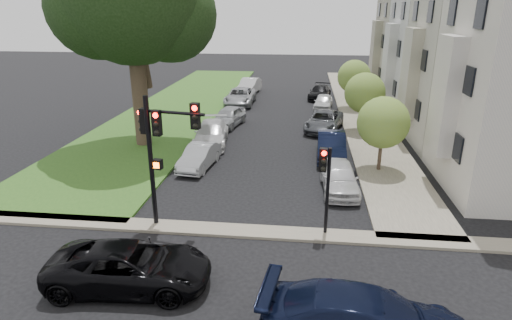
# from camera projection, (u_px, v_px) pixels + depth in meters

# --- Properties ---
(ground) EXTENTS (140.00, 140.00, 0.00)m
(ground) POSITION_uv_depth(u_px,v_px,m) (240.00, 261.00, 15.09)
(ground) COLOR black
(ground) RESTS_ON ground
(grass_strip) EXTENTS (8.00, 44.00, 0.12)m
(grass_strip) POSITION_uv_depth(u_px,v_px,m) (181.00, 106.00, 38.48)
(grass_strip) COLOR #2B541C
(grass_strip) RESTS_ON ground
(sidewalk_right) EXTENTS (3.50, 44.00, 0.12)m
(sidewalk_right) POSITION_uv_depth(u_px,v_px,m) (359.00, 110.00, 36.79)
(sidewalk_right) COLOR #6D6557
(sidewalk_right) RESTS_ON ground
(sidewalk_cross) EXTENTS (60.00, 1.00, 0.12)m
(sidewalk_cross) POSITION_uv_depth(u_px,v_px,m) (247.00, 231.00, 16.94)
(sidewalk_cross) COLOR #6D6557
(sidewalk_cross) RESTS_ON ground
(house_b) EXTENTS (7.70, 7.55, 15.97)m
(house_b) POSITION_uv_depth(u_px,v_px,m) (479.00, 33.00, 25.91)
(house_b) COLOR gray
(house_b) RESTS_ON ground
(house_c) EXTENTS (7.70, 7.55, 15.97)m
(house_c) POSITION_uv_depth(u_px,v_px,m) (443.00, 28.00, 32.93)
(house_c) COLOR silver
(house_c) RESTS_ON ground
(house_d) EXTENTS (7.70, 7.55, 15.97)m
(house_d) POSITION_uv_depth(u_px,v_px,m) (419.00, 24.00, 39.94)
(house_d) COLOR gray
(house_d) RESTS_ON ground
(small_tree_a) EXTENTS (2.74, 2.74, 4.11)m
(small_tree_a) POSITION_uv_depth(u_px,v_px,m) (383.00, 123.00, 22.39)
(small_tree_a) COLOR #362A22
(small_tree_a) RESTS_ON ground
(small_tree_b) EXTENTS (2.82, 2.82, 4.23)m
(small_tree_b) POSITION_uv_depth(u_px,v_px,m) (365.00, 93.00, 29.65)
(small_tree_b) COLOR #362A22
(small_tree_b) RESTS_ON ground
(small_tree_c) EXTENTS (2.84, 2.84, 4.26)m
(small_tree_c) POSITION_uv_depth(u_px,v_px,m) (354.00, 77.00, 36.50)
(small_tree_c) COLOR #362A22
(small_tree_c) RESTS_ON ground
(traffic_signal_main) EXTENTS (2.63, 0.70, 5.37)m
(traffic_signal_main) POSITION_uv_depth(u_px,v_px,m) (160.00, 139.00, 16.30)
(traffic_signal_main) COLOR black
(traffic_signal_main) RESTS_ON ground
(traffic_signal_secondary) EXTENTS (0.47, 0.38, 3.59)m
(traffic_signal_secondary) POSITION_uv_depth(u_px,v_px,m) (325.00, 175.00, 15.98)
(traffic_signal_secondary) COLOR black
(traffic_signal_secondary) RESTS_ON ground
(car_cross_near) EXTENTS (5.28, 2.73, 1.42)m
(car_cross_near) POSITION_uv_depth(u_px,v_px,m) (130.00, 266.00, 13.51)
(car_cross_near) COLOR black
(car_cross_near) RESTS_ON ground
(car_parked_0) EXTENTS (1.84, 4.20, 1.41)m
(car_parked_0) POSITION_uv_depth(u_px,v_px,m) (340.00, 177.00, 20.59)
(car_parked_0) COLOR silver
(car_parked_0) RESTS_ON ground
(car_parked_1) EXTENTS (1.69, 4.61, 1.51)m
(car_parked_1) POSITION_uv_depth(u_px,v_px,m) (331.00, 146.00, 25.12)
(car_parked_1) COLOR black
(car_parked_1) RESTS_ON ground
(car_parked_2) EXTENTS (3.22, 5.32, 1.38)m
(car_parked_2) POSITION_uv_depth(u_px,v_px,m) (324.00, 121.00, 30.84)
(car_parked_2) COLOR #3F4247
(car_parked_2) RESTS_ON ground
(car_parked_3) EXTENTS (1.93, 3.91, 1.28)m
(car_parked_3) POSITION_uv_depth(u_px,v_px,m) (323.00, 102.00, 37.27)
(car_parked_3) COLOR silver
(car_parked_3) RESTS_ON ground
(car_parked_4) EXTENTS (2.54, 4.72, 1.30)m
(car_parked_4) POSITION_uv_depth(u_px,v_px,m) (320.00, 92.00, 41.47)
(car_parked_4) COLOR black
(car_parked_4) RESTS_ON ground
(car_parked_5) EXTENTS (1.80, 4.01, 1.28)m
(car_parked_5) POSITION_uv_depth(u_px,v_px,m) (199.00, 157.00, 23.64)
(car_parked_5) COLOR #999BA0
(car_parked_5) RESTS_ON ground
(car_parked_6) EXTENTS (2.60, 5.23, 1.46)m
(car_parked_6) POSITION_uv_depth(u_px,v_px,m) (211.00, 133.00, 27.66)
(car_parked_6) COLOR silver
(car_parked_6) RESTS_ON ground
(car_parked_7) EXTENTS (2.49, 4.49, 1.45)m
(car_parked_7) POSITION_uv_depth(u_px,v_px,m) (228.00, 117.00, 31.92)
(car_parked_7) COLOR #999BA0
(car_parked_7) RESTS_ON ground
(car_parked_8) EXTENTS (2.49, 5.34, 1.48)m
(car_parked_8) POSITION_uv_depth(u_px,v_px,m) (240.00, 97.00, 39.03)
(car_parked_8) COLOR #999BA0
(car_parked_8) RESTS_ON ground
(car_parked_9) EXTENTS (2.19, 4.83, 1.54)m
(car_parked_9) POSITION_uv_depth(u_px,v_px,m) (249.00, 86.00, 44.05)
(car_parked_9) COLOR silver
(car_parked_9) RESTS_ON ground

